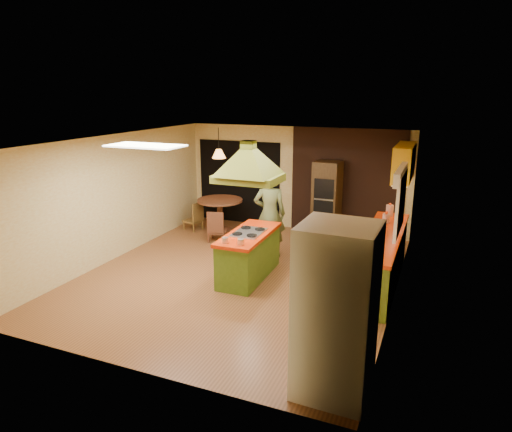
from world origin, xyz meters
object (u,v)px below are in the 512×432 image
at_px(kitchen_island, 249,255).
at_px(canister_large, 390,210).
at_px(refrigerator, 336,312).
at_px(dining_table, 220,209).
at_px(wall_oven, 327,199).
at_px(man, 270,214).

bearing_deg(kitchen_island, canister_large, 39.45).
height_order(kitchen_island, canister_large, canister_large).
relative_size(kitchen_island, canister_large, 7.91).
relative_size(refrigerator, dining_table, 1.84).
distance_m(kitchen_island, wall_oven, 3.09).
xyz_separation_m(man, refrigerator, (2.24, -3.87, 0.10)).
xyz_separation_m(man, wall_oven, (0.74, 1.78, -0.01)).
relative_size(kitchen_island, man, 0.96).
relative_size(man, wall_oven, 1.01).
bearing_deg(wall_oven, refrigerator, -71.40).
height_order(man, refrigerator, refrigerator).
bearing_deg(man, dining_table, -52.50).
height_order(refrigerator, wall_oven, refrigerator).
relative_size(wall_oven, dining_table, 1.63).
xyz_separation_m(man, canister_large, (2.28, 0.70, 0.13)).
relative_size(kitchen_island, dining_table, 1.57).
distance_m(wall_oven, canister_large, 1.88).
bearing_deg(wall_oven, canister_large, -31.29).
bearing_deg(refrigerator, dining_table, 129.86).
relative_size(refrigerator, canister_large, 9.25).
bearing_deg(canister_large, refrigerator, -90.45).
bearing_deg(refrigerator, man, 121.55).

